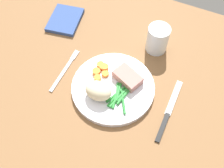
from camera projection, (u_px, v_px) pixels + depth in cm
name	position (u px, v px, depth cm)	size (l,w,h in cm)	color
dining_table	(111.00, 94.00, 78.95)	(120.00, 90.00, 2.00)	brown
dinner_plate	(112.00, 87.00, 78.13)	(24.12, 24.12, 1.60)	white
meat_portion	(128.00, 77.00, 77.44)	(8.05, 5.07, 2.58)	#B2756B
mashed_potatoes	(98.00, 91.00, 73.81)	(7.57, 5.70, 4.80)	beige
carrot_slices	(101.00, 70.00, 79.59)	(4.97, 6.88, 1.26)	orange
green_beans	(120.00, 95.00, 75.35)	(6.75, 10.57, 0.89)	#2D8C38
fork	(65.00, 70.00, 81.95)	(1.44, 16.60, 0.40)	silver
knife	(169.00, 111.00, 74.72)	(1.70, 20.50, 0.64)	black
water_glass	(157.00, 40.00, 83.50)	(6.81, 6.81, 8.93)	silver
napkin	(65.00, 20.00, 92.41)	(10.03, 12.64, 1.31)	#334C8C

